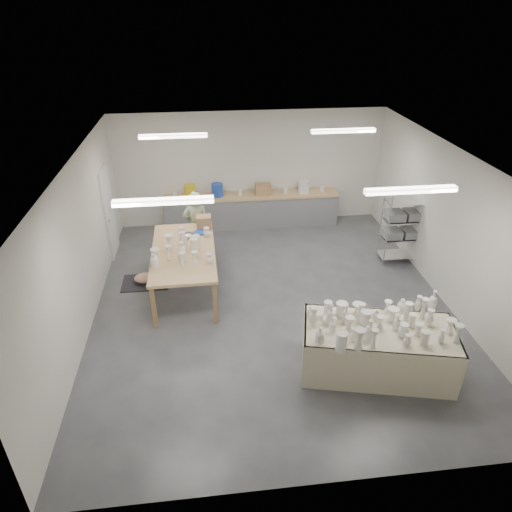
{
  "coord_description": "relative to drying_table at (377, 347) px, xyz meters",
  "views": [
    {
      "loc": [
        -1.22,
        -7.51,
        5.39
      ],
      "look_at": [
        -0.31,
        0.13,
        1.05
      ],
      "focal_mm": 32.0,
      "sensor_mm": 36.0,
      "label": 1
    }
  ],
  "objects": [
    {
      "name": "potter",
      "position": [
        -2.87,
        4.18,
        0.37
      ],
      "size": [
        0.65,
        0.47,
        1.67
      ],
      "primitive_type": "imported",
      "rotation": [
        0.0,
        0.0,
        3.27
      ],
      "color": "#9AAB84",
      "rests_on": "ground"
    },
    {
      "name": "drying_table",
      "position": [
        0.0,
        0.0,
        0.0
      ],
      "size": [
        2.6,
        1.67,
        1.22
      ],
      "rotation": [
        0.0,
        0.0,
        -0.23
      ],
      "color": "olive",
      "rests_on": "ground"
    },
    {
      "name": "wire_shelf",
      "position": [
        1.8,
        3.47,
        0.45
      ],
      "size": [
        0.88,
        0.48,
        1.8
      ],
      "color": "silver",
      "rests_on": "ground"
    },
    {
      "name": "room",
      "position": [
        -1.51,
        2.16,
        1.59
      ],
      "size": [
        8.0,
        8.02,
        3.0
      ],
      "color": "#424449",
      "rests_on": "ground"
    },
    {
      "name": "red_stool",
      "position": [
        -2.87,
        4.45,
        -0.17
      ],
      "size": [
        0.39,
        0.39,
        0.33
      ],
      "rotation": [
        0.0,
        0.0,
        -0.11
      ],
      "color": "#B11925",
      "rests_on": "ground"
    },
    {
      "name": "back_counter",
      "position": [
        -1.41,
        5.75,
        0.02
      ],
      "size": [
        4.6,
        0.6,
        1.24
      ],
      "color": "#AA7A53",
      "rests_on": "ground"
    },
    {
      "name": "cat",
      "position": [
        -4.0,
        3.15,
        -0.34
      ],
      "size": [
        0.53,
        0.42,
        0.2
      ],
      "rotation": [
        0.0,
        0.0,
        0.21
      ],
      "color": "white",
      "rests_on": "rug"
    },
    {
      "name": "work_table",
      "position": [
        -3.1,
        2.83,
        0.48
      ],
      "size": [
        1.3,
        2.55,
        1.32
      ],
      "rotation": [
        0.0,
        0.0,
        0.01
      ],
      "color": "#AA7A53",
      "rests_on": "ground"
    },
    {
      "name": "rug",
      "position": [
        -4.02,
        3.16,
        -0.45
      ],
      "size": [
        1.0,
        0.7,
        0.02
      ],
      "primitive_type": "cube",
      "color": "black",
      "rests_on": "ground"
    }
  ]
}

